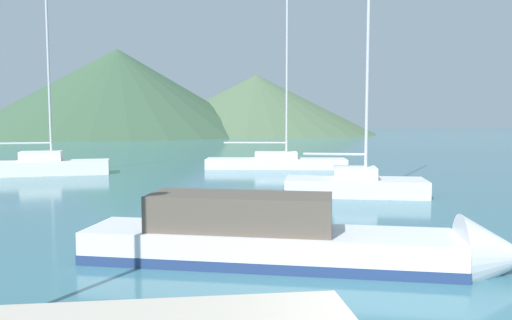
# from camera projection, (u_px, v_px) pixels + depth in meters

# --- Properties ---
(motorboat_near) EXTENTS (8.74, 3.90, 1.80)m
(motorboat_near) POSITION_uv_depth(u_px,v_px,m) (302.00, 242.00, 9.82)
(motorboat_near) COLOR silver
(motorboat_near) RESTS_ON ground_plane
(sailboat_inner) EXTENTS (5.42, 3.10, 11.59)m
(sailboat_inner) POSITION_uv_depth(u_px,v_px,m) (355.00, 182.00, 18.49)
(sailboat_inner) COLOR silver
(sailboat_inner) RESTS_ON ground_plane
(sailboat_middle) EXTENTS (6.68, 2.45, 8.82)m
(sailboat_middle) POSITION_uv_depth(u_px,v_px,m) (42.00, 165.00, 25.11)
(sailboat_middle) COLOR white
(sailboat_middle) RESTS_ON ground_plane
(sailboat_outer) EXTENTS (8.11, 2.94, 9.57)m
(sailboat_outer) POSITION_uv_depth(u_px,v_px,m) (276.00, 161.00, 28.37)
(sailboat_outer) COLOR white
(sailboat_outer) RESTS_ON ground_plane
(hill_west) EXTENTS (49.27, 49.27, 14.29)m
(hill_west) POSITION_uv_depth(u_px,v_px,m) (118.00, 92.00, 83.29)
(hill_west) COLOR #38563D
(hill_west) RESTS_ON ground_plane
(hill_central) EXTENTS (42.31, 42.31, 10.45)m
(hill_central) POSITION_uv_depth(u_px,v_px,m) (256.00, 104.00, 89.07)
(hill_central) COLOR #4C6647
(hill_central) RESTS_ON ground_plane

